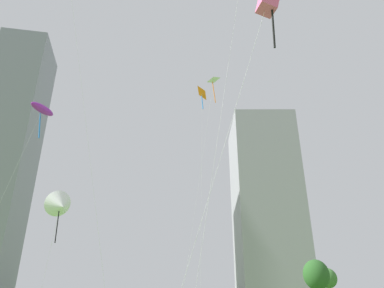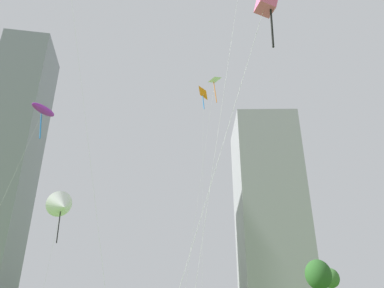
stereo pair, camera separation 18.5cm
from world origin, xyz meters
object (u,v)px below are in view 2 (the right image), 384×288
(park_tree_0, at_px, (318,275))
(distant_highrise_1, at_px, (268,207))
(kite_flying_4, at_px, (203,97))
(kite_flying_7, at_px, (62,206))
(park_tree_1, at_px, (330,278))
(distant_highrise_0, at_px, (9,158))
(kite_flying_0, at_px, (214,85))
(kite_flying_5, at_px, (44,110))

(park_tree_0, distance_m, distant_highrise_1, 71.96)
(kite_flying_4, height_order, kite_flying_7, kite_flying_4)
(park_tree_1, bearing_deg, kite_flying_7, -157.96)
(kite_flying_4, xyz_separation_m, distant_highrise_0, (-41.52, 78.72, 18.48))
(kite_flying_0, xyz_separation_m, kite_flying_7, (-16.73, -2.00, -18.00))
(park_tree_1, bearing_deg, kite_flying_4, -146.96)
(park_tree_1, bearing_deg, distant_highrise_0, 136.78)
(park_tree_1, relative_size, distant_highrise_0, 0.07)
(kite_flying_4, distance_m, park_tree_1, 35.68)
(park_tree_0, bearing_deg, kite_flying_7, -170.77)
(park_tree_0, relative_size, distant_highrise_0, 0.07)
(kite_flying_4, bearing_deg, kite_flying_7, 178.98)
(park_tree_0, bearing_deg, park_tree_1, 50.50)
(park_tree_1, xyz_separation_m, distant_highrise_1, (16.22, 51.47, 24.76))
(kite_flying_0, bearing_deg, distant_highrise_0, 119.77)
(kite_flying_5, bearing_deg, distant_highrise_1, 52.38)
(kite_flying_0, bearing_deg, distant_highrise_1, 59.23)
(distant_highrise_1, bearing_deg, distant_highrise_0, -172.78)
(kite_flying_0, distance_m, kite_flying_4, 4.79)
(kite_flying_0, xyz_separation_m, distant_highrise_1, (38.97, 65.45, 1.50))
(kite_flying_5, xyz_separation_m, park_tree_0, (32.19, 12.12, -12.01))
(kite_flying_4, xyz_separation_m, kite_flying_5, (-16.33, -6.93, -7.96))
(kite_flying_5, relative_size, park_tree_1, 2.75)
(park_tree_0, bearing_deg, kite_flying_4, -161.88)
(kite_flying_5, bearing_deg, kite_flying_0, 26.35)
(kite_flying_0, relative_size, park_tree_0, 4.58)
(kite_flying_5, relative_size, distant_highrise_0, 0.21)
(kite_flying_7, height_order, distant_highrise_0, distant_highrise_0)
(distant_highrise_0, bearing_deg, kite_flying_0, -55.67)
(kite_flying_4, height_order, kite_flying_5, kite_flying_4)
(kite_flying_7, xyz_separation_m, distant_highrise_1, (55.70, 67.45, 19.50))
(kite_flying_7, bearing_deg, kite_flying_4, -1.02)
(distant_highrise_1, bearing_deg, kite_flying_0, -105.97)
(kite_flying_5, relative_size, distant_highrise_1, 0.30)
(park_tree_0, height_order, distant_highrise_0, distant_highrise_0)
(distant_highrise_0, bearing_deg, distant_highrise_1, -3.02)
(park_tree_1, relative_size, distant_highrise_1, 0.11)
(kite_flying_0, relative_size, distant_highrise_0, 0.34)
(kite_flying_0, height_order, kite_flying_4, kite_flying_0)
(kite_flying_0, xyz_separation_m, kite_flying_5, (-18.55, -9.19, -11.55))
(distant_highrise_1, bearing_deg, kite_flying_4, -106.51)
(distant_highrise_1, bearing_deg, kite_flying_7, -114.74)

